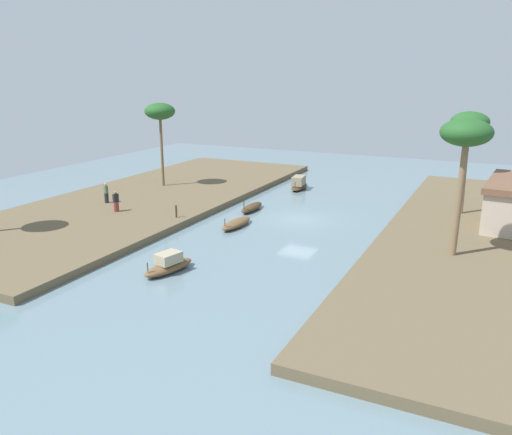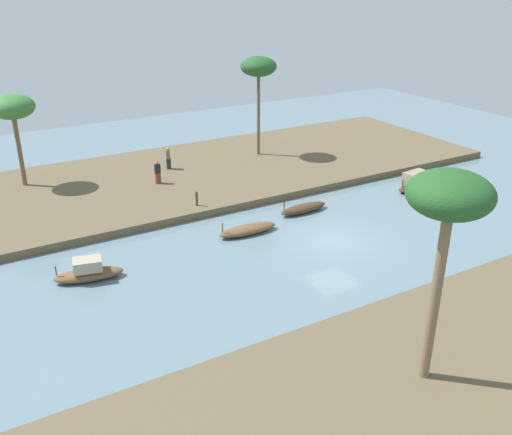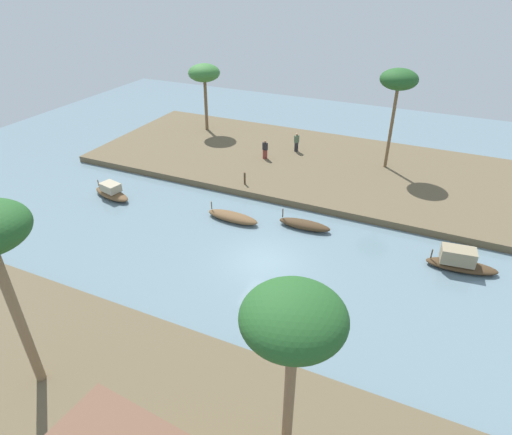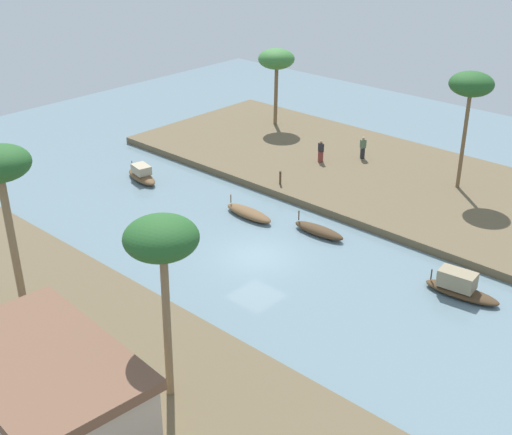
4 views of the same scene
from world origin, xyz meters
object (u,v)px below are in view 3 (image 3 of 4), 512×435
Objects in this scene: person_on_near_bank at (265,151)px; sampan_downstream_large at (111,192)px; palm_tree_left_near at (399,81)px; palm_tree_left_far at (204,74)px; sampan_foreground at (460,261)px; sampan_midstream at (233,217)px; sampan_open_hull at (304,225)px; palm_tree_right_short at (293,324)px; person_by_mooring at (296,143)px; mooring_post at (245,178)px.

sampan_downstream_large is at bearing -111.14° from person_on_near_bank.
palm_tree_left_near reaches higher than palm_tree_left_far.
sampan_foreground is 14.25m from palm_tree_left_near.
sampan_midstream is at bearing 125.49° from palm_tree_left_far.
sampan_foreground is at bearing 175.01° from sampan_open_hull.
sampan_open_hull is 0.55× the size of palm_tree_left_far.
sampan_downstream_large is 15.14m from palm_tree_left_far.
person_on_near_bank is at bearing -65.18° from palm_tree_right_short.
person_by_mooring is 0.26× the size of palm_tree_left_far.
sampan_foreground is 17.56m from person_by_mooring.
sampan_downstream_large is at bearing -9.80° from person_by_mooring.
mooring_post reaches higher than sampan_downstream_large.
palm_tree_right_short is at bearing 119.16° from mooring_post.
palm_tree_left_near is (-7.54, -11.62, 6.85)m from sampan_midstream.
palm_tree_left_near is at bearing 173.79° from palm_tree_left_far.
person_by_mooring is at bearing 70.30° from person_on_near_bank.
mooring_post is (-0.56, 4.99, -0.19)m from person_on_near_bank.
mooring_post is at bearing -60.84° from palm_tree_right_short.
person_by_mooring is 27.88m from palm_tree_right_short.
person_on_near_bank reaches higher than mooring_post.
sampan_downstream_large is at bearing 6.51° from sampan_midstream.
sampan_downstream_large is 15.56m from person_by_mooring.
mooring_post is at bearing 40.22° from palm_tree_left_near.
palm_tree_left_far is at bearing -47.57° from mooring_post.
palm_tree_right_short is (-9.01, 14.01, 6.71)m from sampan_midstream.
person_by_mooring is at bearing 169.88° from palm_tree_left_far.
palm_tree_left_far is at bearing -43.23° from sampan_open_hull.
sampan_open_hull is (-4.52, -1.01, 0.00)m from sampan_midstream.
sampan_foreground is 0.50× the size of palm_tree_left_near.
palm_tree_left_far reaches higher than person_on_near_bank.
mooring_post is 0.15× the size of palm_tree_left_far.
palm_tree_left_near reaches higher than sampan_downstream_large.
sampan_downstream_large is 22.77m from sampan_foreground.
palm_tree_left_far is (9.67, -1.73, 4.48)m from person_by_mooring.
sampan_open_hull is (9.00, -0.50, -0.23)m from sampan_foreground.
person_by_mooring is (-1.80, -2.52, 0.08)m from person_on_near_bank.
person_by_mooring reaches higher than sampan_downstream_large.
person_by_mooring is (-9.27, -12.47, 0.78)m from sampan_downstream_large.
person_by_mooring is 1.79× the size of mooring_post.
palm_tree_left_near is at bearing -68.29° from sampan_foreground.
person_by_mooring is 10.80m from palm_tree_left_far.
person_on_near_bank is at bearing -114.20° from sampan_downstream_large.
sampan_downstream_large is at bearing -36.11° from palm_tree_right_short.
person_on_near_bank is at bearing -8.65° from person_by_mooring.
sampan_downstream_large is 23.49m from palm_tree_right_short.
sampan_open_hull is at bearing -160.14° from sampan_downstream_large.
sampan_downstream_large is at bearing -3.55° from sampan_foreground.
sampan_midstream is 9.44m from person_on_near_bank.
person_on_near_bank is 10.04m from palm_tree_left_far.
person_by_mooring reaches higher than sampan_midstream.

